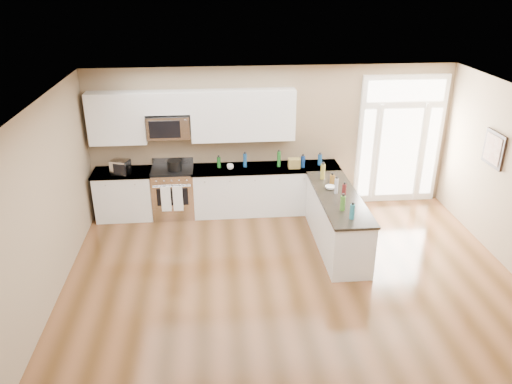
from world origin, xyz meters
TOP-DOWN VIEW (x-y plane):
  - ground at (0.00, 0.00)m, footprint 8.00×8.00m
  - room_shell at (0.00, 0.00)m, footprint 8.00×8.00m
  - back_cabinet_left at (-2.87, 3.69)m, footprint 1.10×0.66m
  - back_cabinet_right at (-0.16, 3.69)m, footprint 2.85×0.66m
  - peninsula_cabinet at (0.93, 2.24)m, footprint 0.69×2.32m
  - upper_cabinet_left at (-2.88, 3.83)m, footprint 1.04×0.33m
  - upper_cabinet_right at (-0.57, 3.83)m, footprint 1.94×0.33m
  - upper_cabinet_short at (-1.95, 3.83)m, footprint 0.82×0.33m
  - microwave at (-1.95, 3.80)m, footprint 0.78×0.41m
  - entry_door at (2.55, 3.95)m, footprint 1.70×0.10m
  - wall_art_near at (3.47, 2.20)m, footprint 0.05×0.58m
  - kitchen_range at (-1.94, 3.69)m, footprint 0.79×0.70m
  - stockpot at (-1.88, 3.64)m, footprint 0.28×0.28m
  - toaster_oven at (-2.86, 3.57)m, footprint 0.38×0.34m
  - cardboard_box at (0.38, 3.59)m, footprint 0.22×0.17m
  - bowl_left at (-3.00, 3.81)m, footprint 0.24×0.24m
  - bowl_peninsula at (0.84, 2.53)m, footprint 0.23×0.23m
  - cup_counter at (-0.84, 3.62)m, footprint 0.14×0.14m
  - counter_bottles at (0.54, 2.83)m, footprint 2.07×2.41m

SIDE VIEW (x-z plane):
  - ground at x=0.00m, z-range 0.00..0.00m
  - peninsula_cabinet at x=0.93m, z-range -0.04..0.90m
  - back_cabinet_right at x=-0.16m, z-range -0.03..0.91m
  - back_cabinet_left at x=-2.87m, z-range -0.03..0.91m
  - kitchen_range at x=-1.94m, z-range -0.06..1.02m
  - bowl_left at x=-3.00m, z-range 0.94..0.99m
  - bowl_peninsula at x=0.84m, z-range 0.94..0.99m
  - cup_counter at x=-0.84m, z-range 0.94..1.04m
  - cardboard_box at x=0.38m, z-range 0.94..1.12m
  - stockpot at x=-1.88m, z-range 0.95..1.16m
  - counter_bottles at x=0.54m, z-range 0.91..1.21m
  - toaster_oven at x=-2.86m, z-range 0.94..1.21m
  - entry_door at x=2.55m, z-range 0.00..2.60m
  - wall_art_near at x=3.47m, z-range 1.41..1.99m
  - room_shell at x=0.00m, z-range -2.29..5.71m
  - microwave at x=-1.95m, z-range 1.55..1.97m
  - upper_cabinet_left at x=-2.88m, z-range 1.45..2.40m
  - upper_cabinet_right at x=-0.57m, z-range 1.45..2.40m
  - upper_cabinet_short at x=-1.95m, z-range 2.00..2.40m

